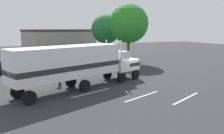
% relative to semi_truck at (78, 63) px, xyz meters
% --- Properties ---
extents(ground_plane, '(120.00, 120.00, 0.00)m').
position_rel_semi_truck_xyz_m(ground_plane, '(6.14, 1.77, -2.52)').
color(ground_plane, '#2D2D30').
extents(lane_stripe_near, '(4.19, 1.66, 0.01)m').
position_rel_semi_truck_xyz_m(lane_stripe_near, '(0.74, -1.73, -2.52)').
color(lane_stripe_near, silver).
rests_on(lane_stripe_near, ground_plane).
extents(lane_stripe_mid, '(4.17, 1.71, 0.01)m').
position_rel_semi_truck_xyz_m(lane_stripe_mid, '(4.33, -4.50, -2.52)').
color(lane_stripe_mid, silver).
rests_on(lane_stripe_mid, ground_plane).
extents(lane_stripe_far, '(4.10, 1.90, 0.01)m').
position_rel_semi_truck_xyz_m(lane_stripe_far, '(7.39, -6.42, -2.52)').
color(lane_stripe_far, silver).
rests_on(lane_stripe_far, ground_plane).
extents(semi_truck, '(14.08, 7.51, 4.50)m').
position_rel_semi_truck_xyz_m(semi_truck, '(0.00, 0.00, 0.00)').
color(semi_truck, white).
rests_on(semi_truck, ground_plane).
extents(person_bystander, '(0.43, 0.48, 1.63)m').
position_rel_semi_truck_xyz_m(person_bystander, '(-1.43, 2.00, -1.63)').
color(person_bystander, '#2D3347').
rests_on(person_bystander, ground_plane).
extents(parked_car, '(4.75, 3.43, 1.57)m').
position_rel_semi_truck_xyz_m(parked_car, '(-6.10, 11.91, -1.72)').
color(parked_car, black).
rests_on(parked_car, ground_plane).
extents(tree_left, '(5.85, 5.85, 8.56)m').
position_rel_semi_truck_xyz_m(tree_left, '(11.67, 21.94, 3.09)').
color(tree_left, brown).
rests_on(tree_left, ground_plane).
extents(tree_center, '(6.43, 6.43, 9.76)m').
position_rel_semi_truck_xyz_m(tree_center, '(12.05, 12.95, 4.01)').
color(tree_center, brown).
rests_on(tree_center, ground_plane).
extents(building_backdrop, '(16.67, 11.30, 5.53)m').
position_rel_semi_truck_xyz_m(building_backdrop, '(4.28, 30.43, 0.46)').
color(building_backdrop, '#9E938C').
rests_on(building_backdrop, ground_plane).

